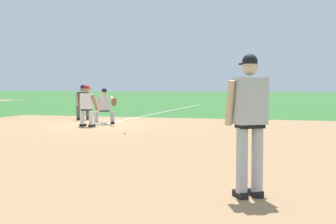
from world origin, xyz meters
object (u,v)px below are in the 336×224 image
Objects in this scene: first_base_bag at (100,124)px; first_baseman at (105,105)px; baserunner at (87,104)px; umpire at (83,101)px; pitcher at (250,116)px; baseball at (125,133)px.

first_baseman is at bearing -7.49° from first_base_bag.
baserunner is 1.00× the size of umpire.
pitcher is 10.89m from baserunner.
baserunner reaches higher than first_base_bag.
baseball is at bearing 32.25° from pitcher.
first_base_bag is at bearing 33.43° from pitcher.
first_base_bag is 0.20× the size of pitcher.
baseball is (-2.66, -1.96, -0.01)m from first_base_bag.
first_baseman reaches higher than first_base_bag.
baseball is at bearing -132.39° from baserunner.
first_base_bag is 0.26× the size of umpire.
umpire is at bearing 37.09° from baseball.
baseball is 6.18m from umpire.
baseball is 0.04× the size of pitcher.
baserunner is at bearing 165.83° from first_base_bag.
first_baseman is at bearing 32.26° from baseball.
umpire is at bearing 43.77° from first_baseman.
pitcher is at bearing -147.75° from baseball.
baserunner reaches higher than baseball.
first_base_bag is at bearing 36.31° from baseball.
umpire reaches higher than first_baseman.
umpire is at bearing 37.99° from first_base_bag.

